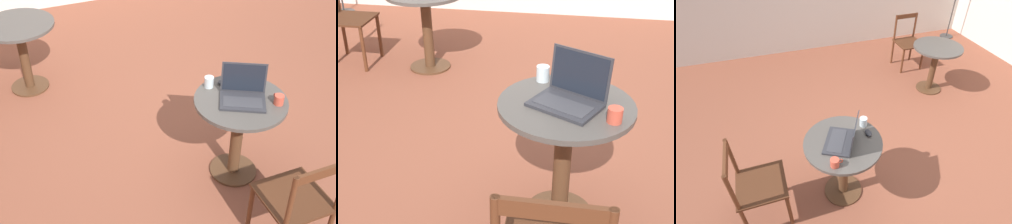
# 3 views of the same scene
# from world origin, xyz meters

# --- Properties ---
(ground_plane) EXTENTS (16.00, 16.00, 0.00)m
(ground_plane) POSITION_xyz_m (0.00, 0.00, 0.00)
(ground_plane) COLOR brown
(cafe_table_near) EXTENTS (0.73, 0.73, 0.76)m
(cafe_table_near) POSITION_xyz_m (-0.72, -0.31, 0.56)
(cafe_table_near) COLOR #51331E
(cafe_table_near) RESTS_ON ground_plane
(cafe_table_mid) EXTENTS (0.73, 0.73, 0.76)m
(cafe_table_mid) POSITION_xyz_m (1.25, 1.13, 0.56)
(cafe_table_mid) COLOR #51331E
(cafe_table_mid) RESTS_ON ground_plane
(chair_near_left) EXTENTS (0.45, 0.45, 0.91)m
(chair_near_left) POSITION_xyz_m (-1.55, -0.32, 0.46)
(chair_near_left) COLOR #562D19
(chair_near_left) RESTS_ON ground_plane
(chair_mid_back) EXTENTS (0.45, 0.45, 0.91)m
(chair_mid_back) POSITION_xyz_m (1.24, 1.96, 0.46)
(chair_mid_back) COLOR #562D19
(chair_mid_back) RESTS_ON ground_plane
(laptop) EXTENTS (0.41, 0.44, 0.26)m
(laptop) POSITION_xyz_m (-0.71, -0.33, 0.81)
(laptop) COLOR #2D2D33
(laptop) RESTS_ON cafe_table_near
(mouse) EXTENTS (0.06, 0.10, 0.03)m
(mouse) POSITION_xyz_m (-0.46, -0.29, 0.78)
(mouse) COLOR #2D2D33
(mouse) RESTS_ON cafe_table_near
(mug) EXTENTS (0.11, 0.08, 0.08)m
(mug) POSITION_xyz_m (-0.86, -0.56, 0.80)
(mug) COLOR #C64C38
(mug) RESTS_ON cafe_table_near
(drinking_glass) EXTENTS (0.08, 0.08, 0.09)m
(drinking_glass) POSITION_xyz_m (-0.46, -0.16, 0.80)
(drinking_glass) COLOR silver
(drinking_glass) RESTS_ON cafe_table_near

